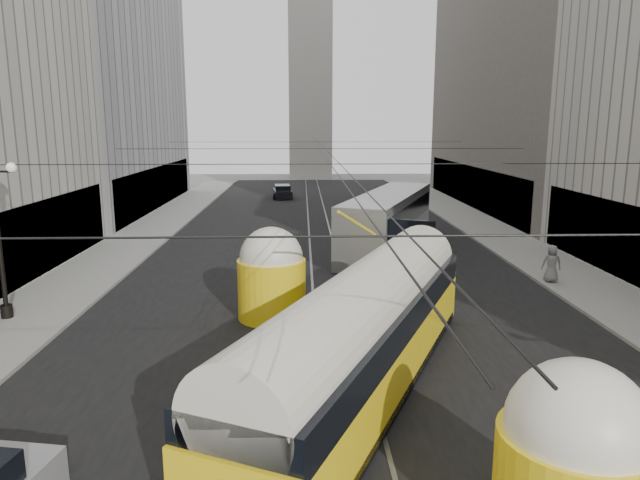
{
  "coord_description": "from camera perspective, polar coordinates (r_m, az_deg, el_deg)",
  "views": [
    {
      "loc": [
        -1.19,
        -3.28,
        7.43
      ],
      "look_at": [
        -0.61,
        15.71,
        3.58
      ],
      "focal_mm": 32.0,
      "sensor_mm": 36.0,
      "label": 1
    }
  ],
  "objects": [
    {
      "name": "road",
      "position": [
        36.57,
        0.14,
        -0.28
      ],
      "size": [
        20.0,
        85.0,
        0.02
      ],
      "primitive_type": "cube",
      "color": "black",
      "rests_on": "ground"
    },
    {
      "name": "sidewalk_left",
      "position": [
        41.4,
        -16.87,
        0.72
      ],
      "size": [
        4.0,
        72.0,
        0.15
      ],
      "primitive_type": "cube",
      "color": "gray",
      "rests_on": "ground"
    },
    {
      "name": "sidewalk_right",
      "position": [
        42.09,
        16.53,
        0.9
      ],
      "size": [
        4.0,
        72.0,
        0.15
      ],
      "primitive_type": "cube",
      "color": "gray",
      "rests_on": "ground"
    },
    {
      "name": "rail_left",
      "position": [
        36.55,
        -1.04,
        -0.28
      ],
      "size": [
        0.12,
        85.0,
        0.04
      ],
      "primitive_type": "cube",
      "color": "gray",
      "rests_on": "ground"
    },
    {
      "name": "rail_right",
      "position": [
        36.6,
        1.31,
        -0.27
      ],
      "size": [
        0.12,
        85.0,
        0.04
      ],
      "primitive_type": "cube",
      "color": "gray",
      "rests_on": "ground"
    },
    {
      "name": "building_left_far",
      "position": [
        55.06,
        -22.87,
        17.77
      ],
      "size": [
        12.6,
        28.6,
        28.6
      ],
      "color": "#999999",
      "rests_on": "ground"
    },
    {
      "name": "building_right_far",
      "position": [
        56.19,
        21.75,
        19.77
      ],
      "size": [
        12.6,
        32.6,
        32.6
      ],
      "color": "#514C47",
      "rests_on": "ground"
    },
    {
      "name": "distant_tower",
      "position": [
        83.63,
        -0.98,
        16.62
      ],
      "size": [
        6.0,
        6.0,
        31.36
      ],
      "color": "#B2AFA8",
      "rests_on": "ground"
    },
    {
      "name": "catenary",
      "position": [
        34.84,
        0.39,
        8.9
      ],
      "size": [
        25.0,
        72.0,
        0.23
      ],
      "color": "black",
      "rests_on": "ground"
    },
    {
      "name": "streetcar",
      "position": [
        16.1,
        4.43,
        -9.1
      ],
      "size": [
        8.46,
        15.42,
        3.66
      ],
      "color": "yellow",
      "rests_on": "ground"
    },
    {
      "name": "city_bus",
      "position": [
        34.58,
        6.86,
        2.11
      ],
      "size": [
        7.48,
        13.94,
        3.41
      ],
      "color": "#95989A",
      "rests_on": "ground"
    },
    {
      "name": "sedan_white_far",
      "position": [
        45.82,
        4.69,
        2.94
      ],
      "size": [
        2.8,
        5.05,
        1.51
      ],
      "color": "white",
      "rests_on": "ground"
    },
    {
      "name": "sedan_dark_far",
      "position": [
        59.25,
        -3.76,
        4.81
      ],
      "size": [
        2.16,
        4.41,
        1.34
      ],
      "color": "black",
      "rests_on": "ground"
    },
    {
      "name": "pedestrian_sidewalk_right",
      "position": [
        28.91,
        22.16,
        -2.2
      ],
      "size": [
        0.97,
        0.73,
        1.77
      ],
      "primitive_type": "imported",
      "rotation": [
        0.0,
        0.0,
        2.9
      ],
      "color": "slate",
      "rests_on": "sidewalk_right"
    }
  ]
}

